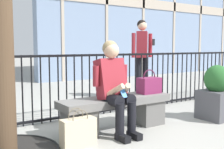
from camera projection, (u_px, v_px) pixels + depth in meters
ground_plane at (116, 129)px, 3.82m from camera, size 60.00×60.00×0.00m
stone_bench at (116, 110)px, 3.79m from camera, size 1.60×0.44×0.45m
seated_person_with_phone at (114, 84)px, 3.58m from camera, size 0.52×0.66×1.21m
handbag_on_bench at (149, 85)px, 4.07m from camera, size 0.33×0.19×0.35m
shopping_bag at (78, 132)px, 3.14m from camera, size 0.40×0.16×0.44m
bystander_at_railing at (142, 53)px, 6.06m from camera, size 0.55×0.43×1.71m
plaza_railing at (86, 85)px, 4.48m from camera, size 7.99×0.04×1.02m
planter at (216, 94)px, 4.34m from camera, size 0.46×0.46×0.85m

